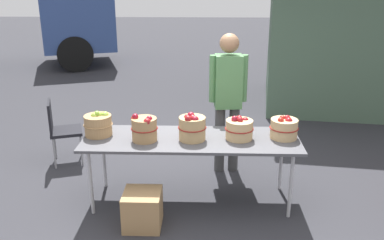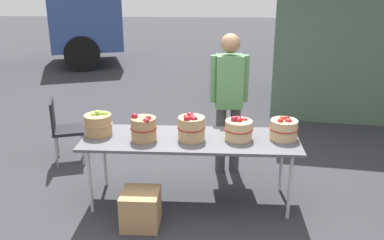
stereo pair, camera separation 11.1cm
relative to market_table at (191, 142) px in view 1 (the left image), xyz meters
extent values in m
plane|color=#2D2D33|center=(0.00, 0.00, -0.71)|extent=(40.00, 40.00, 0.00)
cube|color=#4C4C51|center=(0.00, 0.00, 0.02)|extent=(2.30, 0.76, 0.03)
cylinder|color=#B2B2B7|center=(-1.03, -0.30, -0.35)|extent=(0.04, 0.04, 0.72)
cylinder|color=#B2B2B7|center=(1.03, -0.30, -0.35)|extent=(0.04, 0.04, 0.72)
cylinder|color=#B2B2B7|center=(-1.03, 0.30, -0.35)|extent=(0.04, 0.04, 0.72)
cylinder|color=#B2B2B7|center=(1.03, 0.30, -0.35)|extent=(0.04, 0.04, 0.72)
cylinder|color=#A87F51|center=(-1.00, 0.06, 0.15)|extent=(0.29, 0.29, 0.22)
torus|color=#A87F51|center=(-1.00, 0.06, 0.16)|extent=(0.31, 0.31, 0.01)
sphere|color=#9EC647|center=(-0.93, 0.09, 0.26)|extent=(0.08, 0.08, 0.08)
sphere|color=#9EC647|center=(-0.99, 0.08, 0.27)|extent=(0.07, 0.07, 0.07)
sphere|color=#9EC647|center=(-1.03, 0.06, 0.26)|extent=(0.07, 0.07, 0.07)
sphere|color=#7AA833|center=(-1.01, 0.07, 0.28)|extent=(0.07, 0.07, 0.07)
cylinder|color=#A87F51|center=(-0.48, -0.07, 0.16)|extent=(0.26, 0.26, 0.24)
torus|color=maroon|center=(-0.48, -0.07, 0.17)|extent=(0.28, 0.28, 0.01)
sphere|color=#B22319|center=(-0.59, -0.07, 0.28)|extent=(0.07, 0.07, 0.07)
sphere|color=maroon|center=(-0.44, -0.16, 0.28)|extent=(0.08, 0.08, 0.08)
sphere|color=maroon|center=(-0.43, -0.09, 0.28)|extent=(0.07, 0.07, 0.07)
sphere|color=maroon|center=(-0.58, -0.07, 0.30)|extent=(0.07, 0.07, 0.07)
cylinder|color=tan|center=(0.01, -0.04, 0.16)|extent=(0.28, 0.28, 0.25)
torus|color=maroon|center=(0.01, -0.04, 0.18)|extent=(0.30, 0.30, 0.01)
sphere|color=maroon|center=(-0.03, -0.12, 0.30)|extent=(0.07, 0.07, 0.07)
sphere|color=maroon|center=(0.02, -0.07, 0.29)|extent=(0.08, 0.08, 0.08)
sphere|color=maroon|center=(-0.04, -0.03, 0.29)|extent=(0.07, 0.07, 0.07)
sphere|color=maroon|center=(0.00, -0.02, 0.30)|extent=(0.08, 0.08, 0.08)
sphere|color=maroon|center=(0.05, -0.10, 0.29)|extent=(0.08, 0.08, 0.08)
cylinder|color=tan|center=(0.51, 0.01, 0.14)|extent=(0.28, 0.28, 0.21)
torus|color=maroon|center=(0.51, 0.01, 0.15)|extent=(0.30, 0.30, 0.01)
sphere|color=maroon|center=(0.50, 0.01, 0.26)|extent=(0.07, 0.07, 0.07)
sphere|color=maroon|center=(0.45, 0.00, 0.26)|extent=(0.07, 0.07, 0.07)
sphere|color=maroon|center=(0.51, -0.01, 0.26)|extent=(0.06, 0.06, 0.06)
sphere|color=maroon|center=(0.57, 0.04, 0.23)|extent=(0.08, 0.08, 0.08)
cylinder|color=tan|center=(0.98, 0.05, 0.14)|extent=(0.29, 0.29, 0.21)
torus|color=maroon|center=(0.98, 0.05, 0.15)|extent=(0.31, 0.31, 0.01)
sphere|color=#B22319|center=(0.94, 0.00, 0.25)|extent=(0.06, 0.06, 0.06)
sphere|color=maroon|center=(1.02, 0.09, 0.24)|extent=(0.07, 0.07, 0.07)
sphere|color=maroon|center=(1.02, 0.02, 0.24)|extent=(0.08, 0.08, 0.08)
sphere|color=#B22319|center=(0.97, 0.09, 0.25)|extent=(0.06, 0.06, 0.06)
cylinder|color=#3F3F3F|center=(0.51, 0.80, -0.28)|extent=(0.12, 0.12, 0.86)
cylinder|color=#3F3F3F|center=(0.33, 0.78, -0.28)|extent=(0.12, 0.12, 0.86)
cube|color=#4C7F4C|center=(0.42, 0.79, 0.47)|extent=(0.34, 0.26, 0.64)
sphere|color=#936B4C|center=(0.42, 0.79, 0.93)|extent=(0.23, 0.23, 0.23)
cylinder|color=#4C7F4C|center=(0.61, 0.80, 0.50)|extent=(0.09, 0.09, 0.57)
cylinder|color=#4C7F4C|center=(0.24, 0.77, 0.50)|extent=(0.09, 0.09, 0.57)
cube|color=#334C8C|center=(-3.32, 7.34, 0.54)|extent=(2.37, 2.56, 1.60)
cube|color=black|center=(-2.51, 7.61, 0.86)|extent=(0.60, 1.69, 0.80)
cylinder|color=black|center=(-3.77, 8.19, -0.26)|extent=(0.94, 0.55, 0.90)
cylinder|color=black|center=(-3.17, 6.39, -0.26)|extent=(0.94, 0.55, 0.90)
cube|color=#47604C|center=(2.85, 3.83, 0.59)|extent=(3.29, 2.77, 2.60)
cube|color=black|center=(-1.68, 0.97, -0.27)|extent=(0.50, 0.50, 0.04)
cube|color=black|center=(-1.85, 0.91, -0.05)|extent=(0.15, 0.39, 0.40)
cylinder|color=gray|center=(-1.47, 0.86, -0.50)|extent=(0.02, 0.02, 0.42)
cylinder|color=gray|center=(-1.57, 1.18, -0.50)|extent=(0.02, 0.02, 0.42)
cylinder|color=gray|center=(-1.79, 0.75, -0.50)|extent=(0.02, 0.02, 0.42)
cylinder|color=gray|center=(-1.90, 1.08, -0.50)|extent=(0.02, 0.02, 0.42)
cube|color=#A87F51|center=(-0.47, -0.51, -0.52)|extent=(0.37, 0.37, 0.37)
camera|label=1|loc=(0.15, -4.18, 1.72)|focal=39.62mm
camera|label=2|loc=(0.26, -4.18, 1.72)|focal=39.62mm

